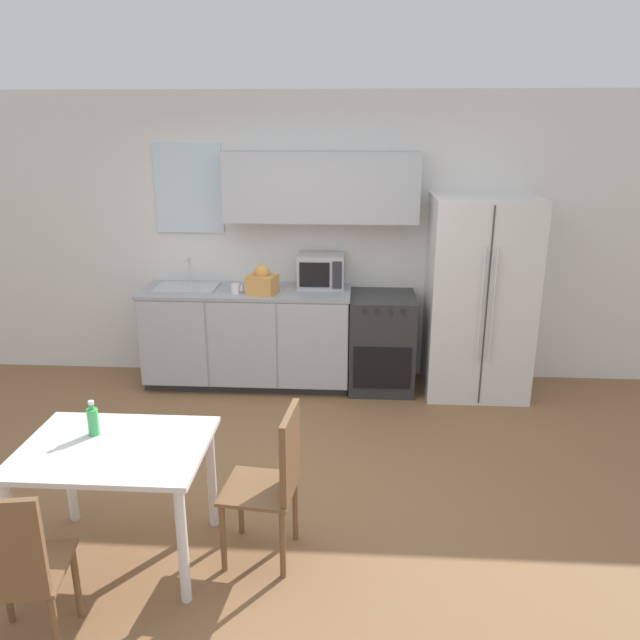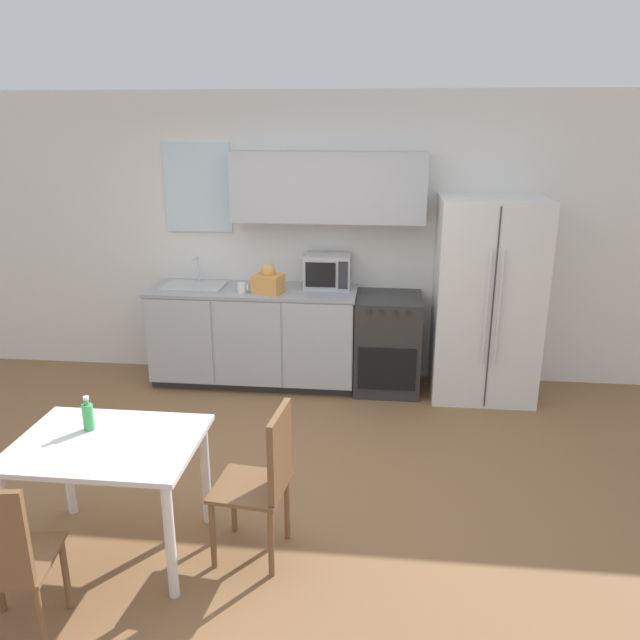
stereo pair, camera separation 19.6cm
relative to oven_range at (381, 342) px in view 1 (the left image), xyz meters
The scene contains 13 objects.
ground_plane 1.98m from the oven_range, 114.66° to the right, with size 12.00×12.00×0.00m, color olive.
wall_back 1.29m from the oven_range, 157.85° to the left, with size 12.00×0.38×2.70m.
kitchen_counter 1.27m from the oven_range, behind, with size 1.94×0.64×0.94m.
oven_range is the anchor object (origin of this frame).
refrigerator 0.98m from the oven_range, ahead, with size 0.91×0.74×1.81m.
kitchen_sink 1.90m from the oven_range, behind, with size 0.56×0.39×0.27m.
microwave 0.88m from the oven_range, 167.67° to the left, with size 0.43×0.32×0.32m.
coffee_mug 1.44m from the oven_range, behind, with size 0.11×0.08×0.09m.
grocery_bag_0 1.25m from the oven_range, behind, with size 0.29×0.27×0.27m.
dining_table 3.00m from the oven_range, 121.45° to the right, with size 1.02×0.78×0.72m.
dining_chair_near 3.75m from the oven_range, 117.79° to the right, with size 0.46×0.46×0.93m.
dining_chair_side 2.59m from the oven_range, 105.10° to the right, with size 0.44×0.44×0.93m.
drink_bottle 3.00m from the oven_range, 125.27° to the right, with size 0.06×0.06×0.21m.
Camera 1 is at (0.57, -3.78, 2.43)m, focal length 35.00 mm.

